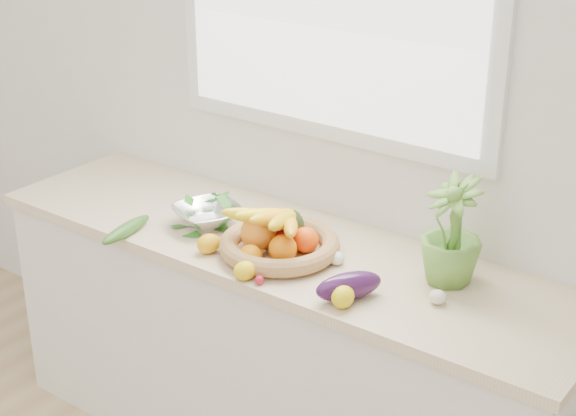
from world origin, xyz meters
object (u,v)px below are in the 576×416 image
Objects in this scene: eggplant at (349,286)px; fruit_basket at (279,239)px; potted_herb at (451,230)px; colander_with_spinach at (207,211)px; cucumber at (126,230)px; apple at (283,241)px.

eggplant is 0.37m from fruit_basket.
fruit_basket is (-0.55, -0.17, -0.12)m from potted_herb.
potted_herb is 1.16× the size of colander_with_spinach.
eggplant is 0.72× the size of colander_with_spinach.
potted_herb reaches higher than cucumber.
eggplant is at bearing -124.34° from potted_herb.
cucumber is 0.56m from fruit_basket.
potted_herb is (1.06, 0.37, 0.16)m from cucumber.
fruit_basket is (0.52, 0.21, 0.03)m from cucumber.
colander_with_spinach is at bearing -170.70° from potted_herb.
potted_herb is 0.58m from fruit_basket.
eggplant is (0.35, -0.13, 0.00)m from apple.
potted_herb is at bearing 16.99° from fruit_basket.
cucumber is 1.14m from potted_herb.
potted_herb reaches higher than fruit_basket.
cucumber is at bearing -158.17° from fruit_basket.
colander_with_spinach is at bearing 51.99° from cucumber.
cucumber is 0.73× the size of potted_herb.
apple is at bearing -164.69° from potted_herb.
eggplant is 0.87m from cucumber.
fruit_basket reaches higher than cucumber.
potted_herb is at bearing 9.30° from colander_with_spinach.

